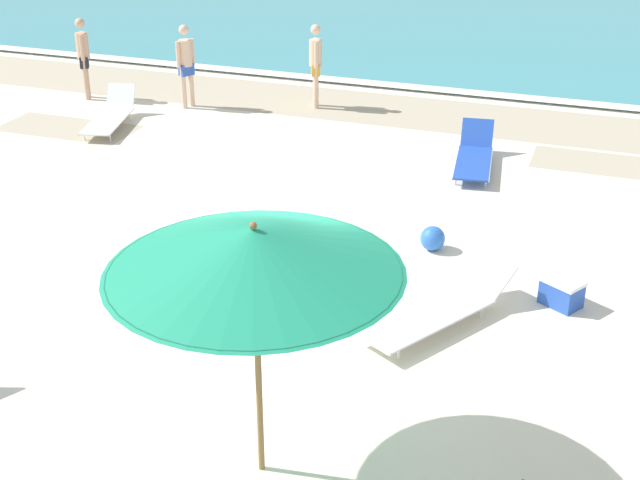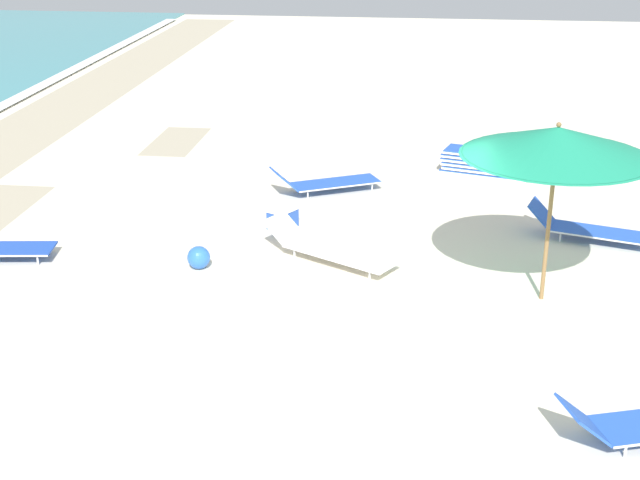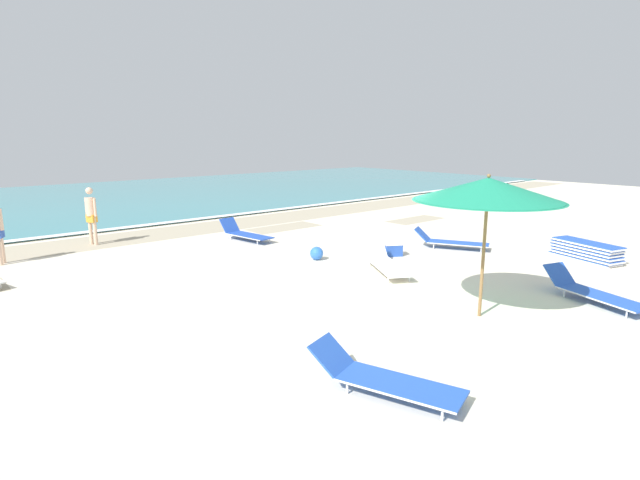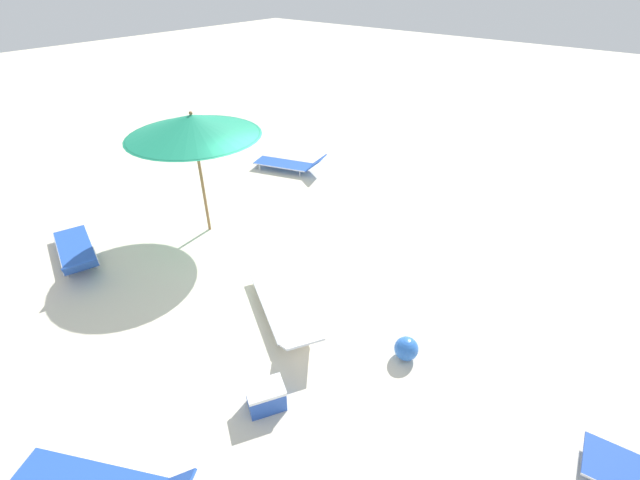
{
  "view_description": "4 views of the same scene",
  "coord_description": "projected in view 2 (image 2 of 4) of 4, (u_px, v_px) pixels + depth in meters",
  "views": [
    {
      "loc": [
        3.6,
        -8.46,
        5.77
      ],
      "look_at": [
        0.44,
        0.54,
        1.15
      ],
      "focal_mm": 50.0,
      "sensor_mm": 36.0,
      "label": 1
    },
    {
      "loc": [
        -11.24,
        -0.4,
        5.62
      ],
      "look_at": [
        0.63,
        1.02,
        0.84
      ],
      "focal_mm": 50.0,
      "sensor_mm": 36.0,
      "label": 2
    },
    {
      "loc": [
        -7.21,
        -6.91,
        3.3
      ],
      "look_at": [
        -0.18,
        1.19,
        1.04
      ],
      "focal_mm": 28.0,
      "sensor_mm": 36.0,
      "label": 3
    },
    {
      "loc": [
        5.55,
        4.82,
        5.04
      ],
      "look_at": [
        0.52,
        0.73,
        0.78
      ],
      "focal_mm": 24.0,
      "sensor_mm": 36.0,
      "label": 4
    }
  ],
  "objects": [
    {
      "name": "ground_plane",
      "position": [
        386.0,
        320.0,
        12.53
      ],
      "size": [
        60.0,
        60.0,
        0.16
      ],
      "color": "beige"
    },
    {
      "name": "beach_umbrella",
      "position": [
        557.0,
        142.0,
        12.12
      ],
      "size": [
        2.64,
        2.64,
        2.63
      ],
      "color": "olive",
      "rests_on": "ground_plane"
    },
    {
      "name": "lounger_stack",
      "position": [
        487.0,
        163.0,
        18.46
      ],
      "size": [
        1.13,
        2.0,
        0.49
      ],
      "rotation": [
        0.0,
        0.0,
        -0.29
      ],
      "color": "blue",
      "rests_on": "ground_plane"
    },
    {
      "name": "sun_lounger_under_umbrella",
      "position": [
        329.0,
        249.0,
        14.22
      ],
      "size": [
        1.69,
        2.31,
        0.52
      ],
      "rotation": [
        0.0,
        0.0,
        -0.53
      ],
      "color": "white",
      "rests_on": "ground_plane"
    },
    {
      "name": "sun_lounger_beside_umbrella",
      "position": [
        325.0,
        182.0,
        17.38
      ],
      "size": [
        1.51,
        2.18,
        0.56
      ],
      "rotation": [
        0.0,
        0.0,
        0.47
      ],
      "color": "blue",
      "rests_on": "ground_plane"
    },
    {
      "name": "sun_lounger_mid_beach_solo",
      "position": [
        591.0,
        229.0,
        15.02
      ],
      "size": [
        1.22,
        2.23,
        0.57
      ],
      "rotation": [
        0.0,
        0.0,
        -0.3
      ],
      "color": "blue",
      "rests_on": "ground_plane"
    },
    {
      "name": "beach_ball",
      "position": [
        199.0,
        258.0,
        13.95
      ],
      "size": [
        0.36,
        0.36,
        0.36
      ],
      "color": "blue",
      "rests_on": "ground_plane"
    },
    {
      "name": "cooler_box",
      "position": [
        283.0,
        218.0,
        15.61
      ],
      "size": [
        0.61,
        0.56,
        0.37
      ],
      "rotation": [
        0.0,
        0.0,
        2.61
      ],
      "color": "blue",
      "rests_on": "ground_plane"
    }
  ]
}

